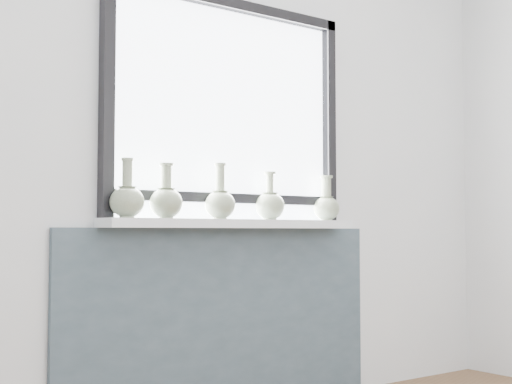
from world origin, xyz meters
TOP-DOWN VIEW (x-y plane):
  - back_wall at (0.00, 1.81)m, footprint 3.60×0.02m
  - apron_panel at (0.00, 1.78)m, footprint 1.70×0.03m
  - windowsill at (0.00, 1.71)m, footprint 1.32×0.18m
  - window at (0.00, 1.77)m, footprint 1.30×0.06m
  - vase_a at (-0.56, 1.69)m, footprint 0.14×0.14m
  - vase_b at (-0.38, 1.68)m, footprint 0.14×0.14m
  - vase_c at (-0.10, 1.69)m, footprint 0.14×0.14m
  - vase_d at (0.20, 1.71)m, footprint 0.14×0.14m
  - vase_e at (0.56, 1.71)m, footprint 0.13×0.13m

SIDE VIEW (x-z plane):
  - apron_panel at x=0.00m, z-range 0.00..0.86m
  - windowsill at x=0.00m, z-range 0.86..0.90m
  - vase_d at x=0.20m, z-range 0.86..1.09m
  - vase_e at x=0.56m, z-range 0.86..1.09m
  - vase_c at x=-0.10m, z-range 0.85..1.10m
  - vase_b at x=-0.38m, z-range 0.86..1.10m
  - vase_a at x=-0.56m, z-range 0.85..1.10m
  - back_wall at x=0.00m, z-range 0.00..2.60m
  - window at x=0.00m, z-range 0.92..1.97m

